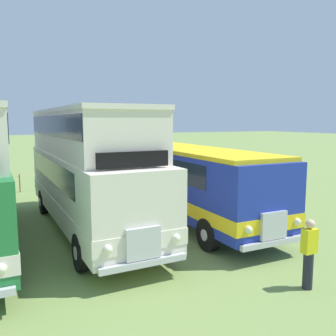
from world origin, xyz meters
name	(u,v)px	position (x,y,z in m)	size (l,w,h in m)	color
bus_fourth_in_row	(86,164)	(4.00, 0.36, 2.47)	(2.74, 10.55, 4.49)	silver
bus_fifth_in_row	(185,177)	(8.00, 0.05, 1.75)	(2.62, 10.49, 2.99)	#1E339E
marshal_person	(309,253)	(7.64, -6.82, 0.89)	(0.36, 0.24, 1.73)	#23232D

